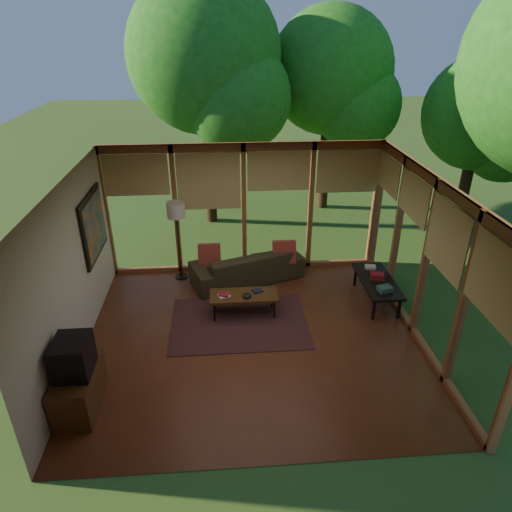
{
  "coord_description": "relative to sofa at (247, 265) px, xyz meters",
  "views": [
    {
      "loc": [
        -0.44,
        -6.19,
        4.71
      ],
      "look_at": [
        0.1,
        0.7,
        1.19
      ],
      "focal_mm": 32.0,
      "sensor_mm": 36.0,
      "label": 1
    }
  ],
  "objects": [
    {
      "name": "tree_ne",
      "position": [
        2.42,
        4.14,
        3.3
      ],
      "size": [
        3.18,
        3.18,
        5.23
      ],
      "color": "#342113",
      "rests_on": "ground"
    },
    {
      "name": "ceiling",
      "position": [
        -0.02,
        -2.0,
        2.37
      ],
      "size": [
        5.5,
        5.5,
        0.0
      ],
      "primitive_type": "plane",
      "rotation": [
        3.14,
        0.0,
        0.0
      ],
      "color": "silver",
      "rests_on": "ground"
    },
    {
      "name": "window_wall_right",
      "position": [
        2.73,
        -2.0,
        1.02
      ],
      "size": [
        0.12,
        5.0,
        2.7
      ],
      "primitive_type": "cube",
      "color": "#98562F",
      "rests_on": "ground"
    },
    {
      "name": "window_wall_back",
      "position": [
        -0.02,
        0.5,
        1.02
      ],
      "size": [
        5.5,
        0.12,
        2.7
      ],
      "primitive_type": "cube",
      "color": "#98562F",
      "rests_on": "ground"
    },
    {
      "name": "ct_book_lower",
      "position": [
        -0.49,
        -1.33,
        0.11
      ],
      "size": [
        0.24,
        0.21,
        0.03
      ],
      "primitive_type": "cube",
      "rotation": [
        0.0,
        0.0,
        0.34
      ],
      "color": "beige",
      "rests_on": "coffee_table"
    },
    {
      "name": "floor",
      "position": [
        -0.02,
        -2.0,
        -0.33
      ],
      "size": [
        5.5,
        5.5,
        0.0
      ],
      "primitive_type": "plane",
      "color": "brown",
      "rests_on": "ground"
    },
    {
      "name": "rug",
      "position": [
        -0.24,
        -1.55,
        -0.32
      ],
      "size": [
        2.39,
        1.69,
        0.01
      ],
      "primitive_type": "cube",
      "color": "maroon",
      "rests_on": "floor"
    },
    {
      "name": "coffee_table",
      "position": [
        -0.14,
        -1.28,
        0.06
      ],
      "size": [
        1.2,
        0.5,
        0.43
      ],
      "color": "#523016",
      "rests_on": "floor"
    },
    {
      "name": "wall_painting",
      "position": [
        -2.73,
        -0.6,
        1.22
      ],
      "size": [
        0.06,
        1.35,
        1.15
      ],
      "color": "black",
      "rests_on": "wall_left"
    },
    {
      "name": "exterior_lawn",
      "position": [
        7.98,
        6.0,
        -0.34
      ],
      "size": [
        40.0,
        40.0,
        0.0
      ],
      "primitive_type": "plane",
      "color": "#345A21",
      "rests_on": "ground"
    },
    {
      "name": "ct_book_side",
      "position": [
        0.11,
        -1.2,
        0.11
      ],
      "size": [
        0.21,
        0.19,
        0.03
      ],
      "primitive_type": "cube",
      "rotation": [
        0.0,
        0.0,
        0.36
      ],
      "color": "#161C31",
      "rests_on": "coffee_table"
    },
    {
      "name": "media_cabinet",
      "position": [
        -2.49,
        -3.33,
        -0.03
      ],
      "size": [
        0.5,
        1.0,
        0.6
      ],
      "primitive_type": "cube",
      "color": "#523016",
      "rests_on": "floor"
    },
    {
      "name": "sofa",
      "position": [
        0.0,
        0.0,
        0.0
      ],
      "size": [
        2.4,
        1.56,
        0.65
      ],
      "primitive_type": "imported",
      "rotation": [
        0.0,
        0.0,
        3.48
      ],
      "color": "#372F1B",
      "rests_on": "floor"
    },
    {
      "name": "side_console",
      "position": [
        2.38,
        -1.02,
        0.08
      ],
      "size": [
        0.6,
        1.4,
        0.46
      ],
      "color": "black",
      "rests_on": "floor"
    },
    {
      "name": "ct_book_upper",
      "position": [
        -0.49,
        -1.33,
        0.14
      ],
      "size": [
        0.2,
        0.17,
        0.03
      ],
      "primitive_type": "cube",
      "rotation": [
        0.0,
        0.0,
        -0.33
      ],
      "color": "maroon",
      "rests_on": "coffee_table"
    },
    {
      "name": "wall_front",
      "position": [
        -0.02,
        -4.5,
        1.02
      ],
      "size": [
        5.5,
        0.04,
        2.7
      ],
      "primitive_type": "cube",
      "color": "beige",
      "rests_on": "ground"
    },
    {
      "name": "tree_nw",
      "position": [
        -0.75,
        3.33,
        3.73
      ],
      "size": [
        3.58,
        3.58,
        5.86
      ],
      "color": "#342113",
      "rests_on": "ground"
    },
    {
      "name": "wall_left",
      "position": [
        -2.77,
        -2.0,
        1.02
      ],
      "size": [
        0.04,
        5.0,
        2.7
      ],
      "primitive_type": "cube",
      "color": "beige",
      "rests_on": "ground"
    },
    {
      "name": "console_book_c",
      "position": [
        2.38,
        -0.57,
        0.16
      ],
      "size": [
        0.22,
        0.18,
        0.06
      ],
      "primitive_type": "cube",
      "rotation": [
        0.0,
        0.0,
        -0.17
      ],
      "color": "beige",
      "rests_on": "side_console"
    },
    {
      "name": "television",
      "position": [
        -2.47,
        -3.33,
        0.52
      ],
      "size": [
        0.45,
        0.55,
        0.5
      ],
      "primitive_type": "cube",
      "color": "black",
      "rests_on": "media_cabinet"
    },
    {
      "name": "console_book_a",
      "position": [
        2.38,
        -1.42,
        0.17
      ],
      "size": [
        0.28,
        0.23,
        0.09
      ],
      "primitive_type": "cube",
      "rotation": [
        0.0,
        0.0,
        0.22
      ],
      "color": "#335951",
      "rests_on": "side_console"
    },
    {
      "name": "ct_bowl",
      "position": [
        -0.09,
        -1.38,
        0.14
      ],
      "size": [
        0.16,
        0.16,
        0.07
      ],
      "primitive_type": "ellipsoid",
      "color": "black",
      "rests_on": "coffee_table"
    },
    {
      "name": "console_book_b",
      "position": [
        2.38,
        -0.97,
        0.18
      ],
      "size": [
        0.27,
        0.22,
        0.11
      ],
      "primitive_type": "cube",
      "rotation": [
        0.0,
        0.0,
        -0.24
      ],
      "color": "maroon",
      "rests_on": "side_console"
    },
    {
      "name": "tree_far",
      "position": [
        5.74,
        2.54,
        2.49
      ],
      "size": [
        2.71,
        2.71,
        4.18
      ],
      "color": "#342113",
      "rests_on": "ground"
    },
    {
      "name": "floor_lamp",
      "position": [
        -1.36,
        0.18,
        1.08
      ],
      "size": [
        0.36,
        0.36,
        1.65
      ],
      "color": "black",
      "rests_on": "floor"
    },
    {
      "name": "pillow_left",
      "position": [
        -0.75,
        -0.05,
        0.28
      ],
      "size": [
        0.45,
        0.24,
        0.47
      ],
      "primitive_type": "cube",
      "rotation": [
        -0.21,
        0.0,
        0.0
      ],
      "color": "maroon",
      "rests_on": "sofa"
    },
    {
      "name": "pillow_right",
      "position": [
        0.75,
        -0.05,
        0.28
      ],
      "size": [
        0.46,
        0.25,
        0.48
      ],
      "primitive_type": "cube",
      "rotation": [
        -0.21,
        0.0,
        0.0
      ],
      "color": "maroon",
      "rests_on": "sofa"
    }
  ]
}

